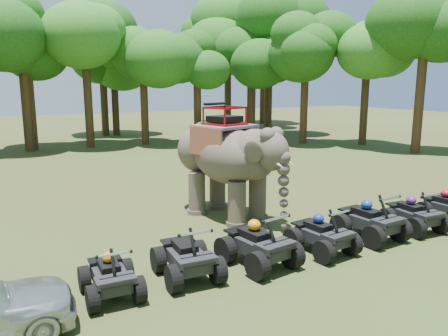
{
  "coord_description": "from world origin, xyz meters",
  "views": [
    {
      "loc": [
        -5.92,
        -9.92,
        4.36
      ],
      "look_at": [
        0.0,
        1.2,
        1.9
      ],
      "focal_mm": 35.0,
      "sensor_mm": 36.0,
      "label": 1
    }
  ],
  "objects_px": {
    "atv_2": "(258,238)",
    "atv_3": "(322,230)",
    "atv_1": "(187,251)",
    "elephant": "(227,161)",
    "atv_4": "(371,216)",
    "atv_5": "(414,210)",
    "atv_0": "(110,270)"
  },
  "relations": [
    {
      "from": "elephant",
      "to": "atv_1",
      "type": "distance_m",
      "value": 4.93
    },
    {
      "from": "atv_0",
      "to": "atv_3",
      "type": "xyz_separation_m",
      "value": [
        5.44,
        -0.19,
        0.05
      ]
    },
    {
      "from": "atv_2",
      "to": "atv_5",
      "type": "height_order",
      "value": "atv_2"
    },
    {
      "from": "atv_0",
      "to": "atv_2",
      "type": "distance_m",
      "value": 3.55
    },
    {
      "from": "atv_5",
      "to": "atv_3",
      "type": "bearing_deg",
      "value": -175.26
    },
    {
      "from": "atv_0",
      "to": "atv_2",
      "type": "height_order",
      "value": "atv_2"
    },
    {
      "from": "atv_0",
      "to": "atv_5",
      "type": "relative_size",
      "value": 0.91
    },
    {
      "from": "atv_0",
      "to": "atv_3",
      "type": "bearing_deg",
      "value": -0.15
    },
    {
      "from": "atv_1",
      "to": "atv_5",
      "type": "bearing_deg",
      "value": 1.35
    },
    {
      "from": "atv_4",
      "to": "atv_5",
      "type": "height_order",
      "value": "atv_4"
    },
    {
      "from": "atv_2",
      "to": "atv_3",
      "type": "relative_size",
      "value": 1.1
    },
    {
      "from": "atv_3",
      "to": "atv_5",
      "type": "distance_m",
      "value": 3.62
    },
    {
      "from": "atv_1",
      "to": "atv_3",
      "type": "xyz_separation_m",
      "value": [
        3.69,
        -0.27,
        -0.02
      ]
    },
    {
      "from": "atv_3",
      "to": "atv_4",
      "type": "distance_m",
      "value": 1.9
    },
    {
      "from": "atv_0",
      "to": "atv_5",
      "type": "xyz_separation_m",
      "value": [
        9.06,
        -0.11,
        0.06
      ]
    },
    {
      "from": "atv_0",
      "to": "atv_4",
      "type": "xyz_separation_m",
      "value": [
        7.34,
        -0.03,
        0.11
      ]
    },
    {
      "from": "elephant",
      "to": "atv_3",
      "type": "xyz_separation_m",
      "value": [
        0.68,
        -3.98,
        -1.23
      ]
    },
    {
      "from": "atv_1",
      "to": "atv_3",
      "type": "relative_size",
      "value": 1.03
    },
    {
      "from": "elephant",
      "to": "atv_2",
      "type": "xyz_separation_m",
      "value": [
        -1.22,
        -3.88,
        -1.17
      ]
    },
    {
      "from": "atv_0",
      "to": "atv_4",
      "type": "distance_m",
      "value": 7.34
    },
    {
      "from": "elephant",
      "to": "atv_3",
      "type": "distance_m",
      "value": 4.22
    },
    {
      "from": "atv_0",
      "to": "atv_1",
      "type": "distance_m",
      "value": 1.75
    },
    {
      "from": "atv_1",
      "to": "atv_0",
      "type": "bearing_deg",
      "value": -174.41
    },
    {
      "from": "elephant",
      "to": "atv_5",
      "type": "xyz_separation_m",
      "value": [
        4.29,
        -3.9,
        -1.23
      ]
    },
    {
      "from": "elephant",
      "to": "atv_2",
      "type": "distance_m",
      "value": 4.23
    },
    {
      "from": "atv_2",
      "to": "atv_5",
      "type": "xyz_separation_m",
      "value": [
        5.51,
        -0.02,
        -0.06
      ]
    },
    {
      "from": "atv_0",
      "to": "atv_3",
      "type": "relative_size",
      "value": 0.92
    },
    {
      "from": "elephant",
      "to": "atv_0",
      "type": "bearing_deg",
      "value": -158.58
    },
    {
      "from": "elephant",
      "to": "atv_4",
      "type": "relative_size",
      "value": 2.4
    },
    {
      "from": "atv_1",
      "to": "atv_2",
      "type": "xyz_separation_m",
      "value": [
        1.8,
        -0.18,
        0.05
      ]
    },
    {
      "from": "atv_2",
      "to": "atv_4",
      "type": "height_order",
      "value": "atv_2"
    },
    {
      "from": "atv_0",
      "to": "atv_1",
      "type": "height_order",
      "value": "atv_1"
    }
  ]
}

